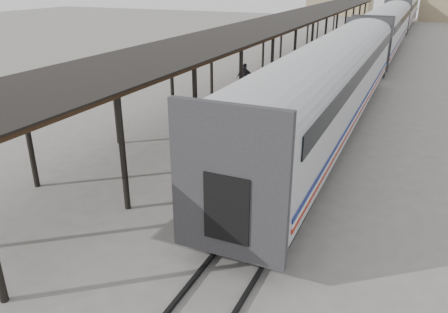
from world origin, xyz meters
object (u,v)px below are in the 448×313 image
luggage_tug (262,80)px  pedestrian (245,78)px  baggage_cart (211,176)px  porter (209,156)px

luggage_tug → pedestrian: 1.67m
baggage_cart → porter: size_ratio=1.58×
baggage_cart → luggage_tug: luggage_tug is taller
luggage_tug → porter: size_ratio=0.92×
porter → pedestrian: (-4.61, 14.82, -0.73)m
porter → pedestrian: size_ratio=0.86×
baggage_cart → pedestrian: bearing=89.1°
porter → pedestrian: bearing=13.1°
luggage_tug → pedestrian: (-0.70, -1.46, 0.38)m
baggage_cart → porter: (0.25, -0.65, 1.05)m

